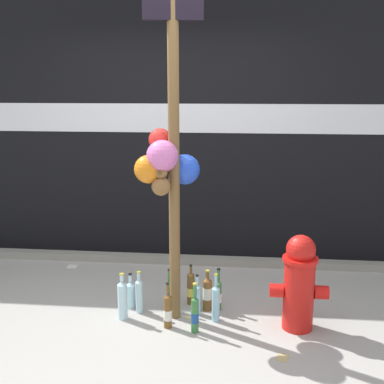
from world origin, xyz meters
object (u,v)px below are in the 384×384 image
at_px(bottle_5, 131,294).
at_px(fire_hydrant, 299,282).
at_px(bottle_3, 191,288).
at_px(bottle_10, 139,295).
at_px(bottle_4, 123,299).
at_px(bottle_6, 168,311).
at_px(bottle_9, 216,302).
at_px(bottle_8, 207,293).
at_px(bottle_1, 218,294).
at_px(memorial_post, 169,138).
at_px(bottle_7, 197,298).
at_px(bottle_0, 195,313).
at_px(bottle_2, 169,294).

bearing_deg(bottle_5, fire_hydrant, -8.82).
relative_size(bottle_3, bottle_10, 0.99).
distance_m(fire_hydrant, bottle_5, 1.42).
bearing_deg(fire_hydrant, bottle_4, 179.63).
distance_m(fire_hydrant, bottle_10, 1.32).
height_order(bottle_6, bottle_9, bottle_9).
bearing_deg(bottle_8, bottle_1, 11.00).
xyz_separation_m(fire_hydrant, bottle_3, (-0.88, 0.34, -0.24)).
bearing_deg(bottle_4, bottle_1, 17.63).
bearing_deg(memorial_post, bottle_8, 26.59).
height_order(bottle_1, bottle_3, bottle_1).
height_order(bottle_4, bottle_9, bottle_9).
bearing_deg(bottle_7, fire_hydrant, -10.61).
bearing_deg(memorial_post, bottle_1, 23.18).
bearing_deg(bottle_7, bottle_8, 46.70).
height_order(bottle_0, bottle_2, bottle_0).
height_order(bottle_0, bottle_5, bottle_0).
height_order(fire_hydrant, bottle_0, fire_hydrant).
xyz_separation_m(memorial_post, bottle_9, (0.38, -0.04, -1.32)).
bearing_deg(bottle_2, bottle_8, 5.07).
height_order(memorial_post, bottle_10, memorial_post).
height_order(bottle_4, bottle_8, bottle_4).
xyz_separation_m(bottle_1, bottle_7, (-0.17, -0.10, 0.00)).
bearing_deg(bottle_10, bottle_6, -39.66).
bearing_deg(bottle_7, bottle_0, -88.30).
bearing_deg(memorial_post, bottle_0, -46.44).
xyz_separation_m(bottle_4, bottle_9, (0.76, 0.04, -0.01)).
height_order(bottle_1, bottle_9, bottle_9).
bearing_deg(bottle_10, bottle_0, -29.61).
relative_size(bottle_3, bottle_7, 1.04).
bearing_deg(memorial_post, bottle_6, -88.44).
height_order(bottle_5, bottle_7, bottle_7).
xyz_separation_m(memorial_post, bottle_3, (0.14, 0.25, -1.34)).
relative_size(bottle_0, bottle_6, 1.08).
relative_size(bottle_4, bottle_6, 1.05).
bearing_deg(memorial_post, bottle_3, 59.87).
relative_size(bottle_6, bottle_10, 1.03).
distance_m(bottle_3, bottle_5, 0.52).
distance_m(memorial_post, bottle_4, 1.37).
bearing_deg(bottle_6, bottle_0, -13.49).
height_order(fire_hydrant, bottle_10, fire_hydrant).
bearing_deg(bottle_1, bottle_2, -173.61).
relative_size(bottle_0, bottle_1, 1.10).
distance_m(bottle_0, bottle_5, 0.69).
bearing_deg(bottle_1, bottle_3, 161.41).
xyz_separation_m(memorial_post, bottle_4, (-0.38, -0.08, -1.31)).
xyz_separation_m(bottle_1, bottle_2, (-0.41, -0.05, 0.00)).
height_order(bottle_5, bottle_9, bottle_9).
distance_m(bottle_0, bottle_6, 0.23).
relative_size(fire_hydrant, bottle_2, 2.09).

